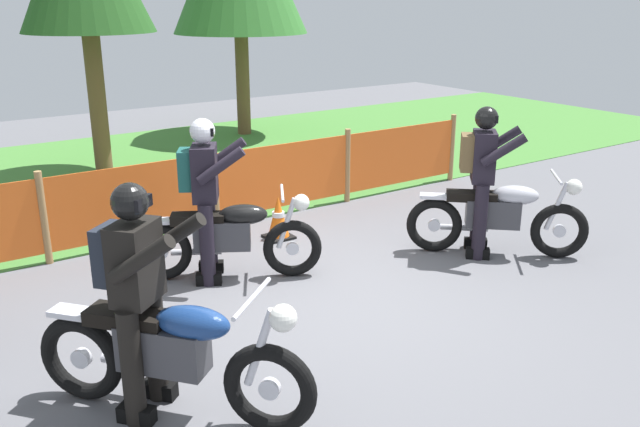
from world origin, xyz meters
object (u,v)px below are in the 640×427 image
at_px(motorcycle_third, 228,237).
at_px(rider_lead, 482,173).
at_px(rider_trailing, 137,288).
at_px(rider_third, 205,191).
at_px(motorcycle_trailing, 172,353).
at_px(traffic_cone, 278,218).
at_px(motorcycle_lead, 498,216).

xyz_separation_m(motorcycle_third, rider_lead, (2.65, -0.98, 0.50)).
xyz_separation_m(rider_lead, rider_trailing, (-4.22, -0.80, 0.00)).
bearing_deg(rider_third, motorcycle_third, 0.51).
bearing_deg(motorcycle_trailing, motorcycle_third, 104.13).
height_order(motorcycle_trailing, motorcycle_third, motorcycle_trailing).
bearing_deg(motorcycle_trailing, rider_trailing, -179.49).
bearing_deg(traffic_cone, rider_third, -152.77).
height_order(motorcycle_third, rider_third, rider_third).
bearing_deg(motorcycle_third, motorcycle_trailing, -96.22).
xyz_separation_m(motorcycle_trailing, rider_trailing, (-0.15, 0.18, 0.47)).
bearing_deg(motorcycle_lead, rider_lead, -179.49).
bearing_deg(rider_trailing, motorcycle_third, 98.73).
distance_m(motorcycle_trailing, rider_third, 2.44).
height_order(motorcycle_third, rider_trailing, rider_trailing).
xyz_separation_m(motorcycle_lead, rider_lead, (-0.16, 0.15, 0.49)).
height_order(motorcycle_lead, rider_lead, rider_lead).
xyz_separation_m(rider_third, traffic_cone, (1.23, 0.63, -0.69)).
xyz_separation_m(rider_trailing, traffic_cone, (2.61, 2.51, -0.69)).
relative_size(motorcycle_trailing, rider_third, 1.01).
xyz_separation_m(rider_trailing, rider_third, (1.38, 1.88, 0.00)).
height_order(rider_lead, rider_trailing, same).
relative_size(rider_third, traffic_cone, 3.19).
xyz_separation_m(motorcycle_third, traffic_cone, (1.04, 0.74, -0.19)).
bearing_deg(motorcycle_trailing, rider_third, 109.21).
relative_size(motorcycle_lead, rider_lead, 0.92).
relative_size(motorcycle_third, rider_lead, 1.04).
bearing_deg(motorcycle_lead, rider_third, -159.63).
bearing_deg(rider_third, motorcycle_lead, 7.67).
xyz_separation_m(motorcycle_trailing, traffic_cone, (2.46, 2.68, -0.23)).
relative_size(motorcycle_trailing, motorcycle_third, 0.97).
bearing_deg(motorcycle_third, traffic_cone, 65.20).
height_order(motorcycle_lead, rider_trailing, rider_trailing).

